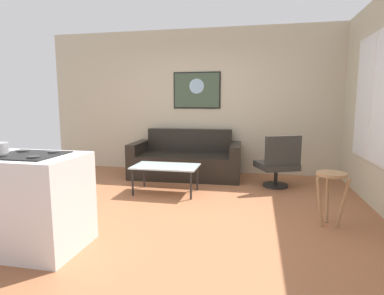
% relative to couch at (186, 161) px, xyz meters
% --- Properties ---
extents(ground, '(6.40, 6.40, 0.04)m').
position_rel_couch_xyz_m(ground, '(0.21, -1.87, -0.31)').
color(ground, '#985B3A').
extents(back_wall, '(6.40, 0.05, 2.80)m').
position_rel_couch_xyz_m(back_wall, '(0.21, 0.55, 1.11)').
color(back_wall, '#BFB195').
rests_on(back_wall, ground).
extents(couch, '(2.04, 1.01, 0.87)m').
position_rel_couch_xyz_m(couch, '(0.00, 0.00, 0.00)').
color(couch, black).
rests_on(couch, ground).
extents(coffee_table, '(0.99, 0.58, 0.43)m').
position_rel_couch_xyz_m(coffee_table, '(-0.07, -1.12, 0.11)').
color(coffee_table, silver).
rests_on(coffee_table, ground).
extents(armchair, '(0.76, 0.74, 0.87)m').
position_rel_couch_xyz_m(armchair, '(1.64, -0.46, 0.13)').
color(armchair, black).
rests_on(armchair, ground).
extents(bar_stool, '(0.37, 0.37, 0.61)m').
position_rel_couch_xyz_m(bar_stool, '(2.12, -1.98, 0.19)').
color(bar_stool, '#A27750').
rests_on(bar_stool, ground).
extents(kitchen_counter, '(1.48, 0.71, 0.93)m').
position_rel_couch_xyz_m(kitchen_counter, '(-1.05, -3.15, 0.16)').
color(kitchen_counter, silver).
rests_on(kitchen_counter, ground).
extents(wall_painting, '(0.94, 0.03, 0.71)m').
position_rel_couch_xyz_m(wall_painting, '(0.10, 0.51, 1.33)').
color(wall_painting, black).
extents(window, '(0.03, 1.48, 1.73)m').
position_rel_couch_xyz_m(window, '(2.80, -0.97, 1.16)').
color(window, silver).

